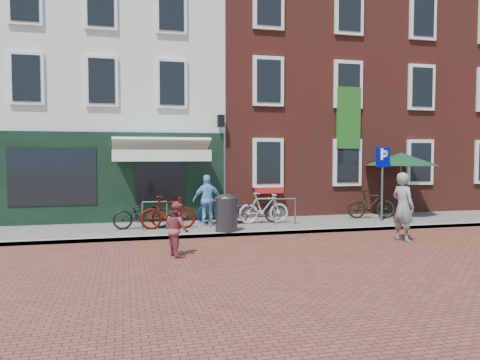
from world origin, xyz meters
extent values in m
plane|color=brown|center=(0.00, 0.00, 0.00)|extent=(80.00, 80.00, 0.00)
cube|color=slate|center=(1.00, 1.50, 0.05)|extent=(24.00, 3.00, 0.10)
cube|color=silver|center=(-5.00, 7.00, 4.50)|extent=(8.00, 8.00, 9.00)
cube|color=maroon|center=(2.00, 7.00, 5.00)|extent=(6.00, 8.00, 10.00)
cube|color=maroon|center=(8.00, 7.00, 5.00)|extent=(6.00, 8.00, 10.00)
cylinder|color=#303133|center=(-1.55, 0.30, 0.57)|extent=(0.62, 0.62, 0.93)
ellipsoid|color=#303133|center=(-1.55, 0.30, 1.10)|extent=(0.62, 0.62, 0.28)
cylinder|color=#4C4C4F|center=(3.88, 1.20, 1.23)|extent=(0.07, 0.07, 2.27)
cube|color=#000781|center=(3.88, 1.18, 2.20)|extent=(0.50, 0.04, 0.65)
cylinder|color=#4C4C4F|center=(5.12, 2.06, 0.14)|extent=(0.50, 0.50, 0.08)
cylinder|color=#4C4C4F|center=(5.12, 2.06, 1.17)|extent=(0.06, 0.06, 2.13)
cone|color=#153B22|center=(5.12, 2.06, 2.23)|extent=(2.54, 2.54, 0.45)
imported|color=gray|center=(2.76, -1.71, 0.91)|extent=(0.60, 0.76, 1.81)
imported|color=#973841|center=(-3.22, -2.15, 0.61)|extent=(0.61, 0.70, 1.21)
imported|color=#7FB5E9|center=(-1.88, 1.57, 0.88)|extent=(0.94, 0.44, 1.57)
imported|color=black|center=(-3.86, 1.40, 0.54)|extent=(1.71, 0.71, 0.88)
imported|color=#4F0A04|center=(-3.11, 1.17, 0.59)|extent=(1.62, 0.46, 0.98)
imported|color=navy|center=(-1.31, 1.97, 0.54)|extent=(1.72, 0.74, 0.88)
imported|color=#B0B1B3|center=(-0.06, 1.60, 0.59)|extent=(1.63, 0.50, 0.98)
imported|color=black|center=(-0.27, 1.68, 0.54)|extent=(1.67, 0.59, 0.88)
imported|color=black|center=(3.83, 1.80, 0.59)|extent=(1.69, 0.85, 0.98)
camera|label=1|loc=(-4.35, -12.61, 2.25)|focal=35.17mm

